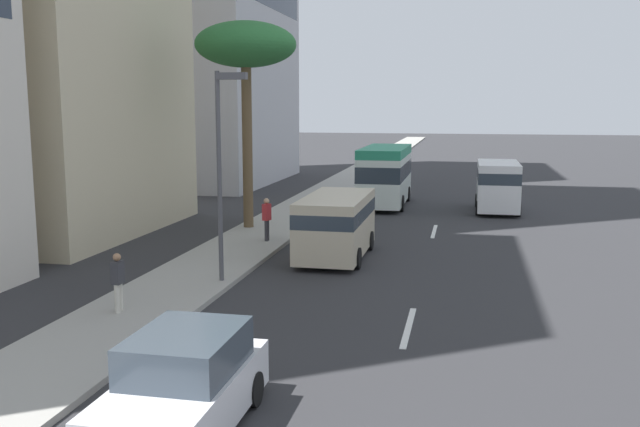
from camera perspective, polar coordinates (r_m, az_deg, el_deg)
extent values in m
plane|color=#2D2D30|center=(36.43, 9.82, 0.22)|extent=(198.00, 198.00, 0.00)
cube|color=#9E9B93|center=(37.33, -1.04, 0.67)|extent=(162.00, 3.04, 0.15)
cube|color=silver|center=(17.47, 7.29, -9.24)|extent=(3.20, 0.16, 0.01)
cube|color=silver|center=(30.47, 9.37, -1.46)|extent=(3.20, 0.16, 0.01)
cube|color=silver|center=(37.82, 5.37, 2.88)|extent=(6.75, 2.27, 2.48)
cube|color=#268C66|center=(37.69, 5.40, 5.11)|extent=(6.75, 2.27, 0.47)
cube|color=#28333D|center=(37.77, 5.38, 3.59)|extent=(6.76, 2.27, 0.83)
cylinder|color=black|center=(35.91, 6.69, 0.84)|extent=(0.84, 0.26, 0.84)
cylinder|color=black|center=(36.16, 3.29, 0.94)|extent=(0.84, 0.26, 0.84)
cylinder|color=black|center=(39.77, 7.22, 1.61)|extent=(0.84, 0.26, 0.84)
cylinder|color=black|center=(40.00, 4.14, 1.70)|extent=(0.84, 0.26, 0.84)
cube|color=beige|center=(24.73, 1.34, -0.88)|extent=(5.16, 2.09, 2.05)
cube|color=#2D3842|center=(24.66, 1.34, 0.15)|extent=(5.17, 2.10, 0.49)
cylinder|color=black|center=(23.24, 3.04, -3.69)|extent=(0.72, 0.24, 0.72)
cylinder|color=black|center=(23.62, -1.74, -3.48)|extent=(0.72, 0.24, 0.72)
cylinder|color=black|center=(26.24, 4.09, -2.24)|extent=(0.72, 0.24, 0.72)
cylinder|color=black|center=(26.58, -0.16, -2.08)|extent=(0.72, 0.24, 0.72)
cube|color=silver|center=(12.14, -11.20, -14.74)|extent=(4.01, 1.80, 0.83)
cube|color=#38424C|center=(12.04, -10.93, -11.08)|extent=(2.20, 1.65, 0.68)
cylinder|color=black|center=(13.05, -5.51, -14.18)|extent=(0.64, 0.22, 0.64)
cylinder|color=black|center=(13.61, -12.35, -13.36)|extent=(0.64, 0.22, 0.64)
cube|color=white|center=(36.61, 14.41, 2.27)|extent=(4.62, 2.02, 2.34)
cube|color=#2D3842|center=(36.55, 14.44, 3.08)|extent=(4.63, 2.03, 0.56)
cylinder|color=black|center=(38.07, 12.83, 1.05)|extent=(0.72, 0.24, 0.72)
cylinder|color=black|center=(38.16, 15.71, 0.95)|extent=(0.72, 0.24, 0.72)
cylinder|color=black|center=(35.33, 12.88, 0.44)|extent=(0.72, 0.24, 0.72)
cylinder|color=black|center=(35.42, 15.99, 0.34)|extent=(0.72, 0.24, 0.72)
cylinder|color=beige|center=(18.60, -16.34, -6.74)|extent=(0.14, 0.14, 0.75)
cylinder|color=beige|center=(18.74, -16.11, -6.61)|extent=(0.14, 0.14, 0.75)
cube|color=#333338|center=(18.51, -16.32, -4.67)|extent=(0.33, 0.24, 0.59)
sphere|color=#9E7251|center=(18.42, -16.37, -3.46)|extent=(0.20, 0.20, 0.20)
cylinder|color=#333338|center=(27.18, -4.44, -1.43)|extent=(0.14, 0.14, 0.82)
cylinder|color=#333338|center=(27.33, -4.35, -1.37)|extent=(0.14, 0.14, 0.82)
cube|color=red|center=(27.14, -4.41, 0.12)|extent=(0.38, 0.32, 0.65)
sphere|color=tan|center=(27.07, -4.42, 1.03)|extent=(0.22, 0.22, 0.22)
cylinder|color=brown|center=(30.11, -6.00, 5.64)|extent=(0.43, 0.43, 7.16)
ellipsoid|color=#2D7238|center=(30.16, -6.13, 13.67)|extent=(4.28, 4.28, 1.93)
cylinder|color=#4C4C51|center=(20.86, -8.28, 2.91)|extent=(0.14, 0.14, 6.26)
cube|color=#4C4C51|center=(20.61, -7.27, 11.16)|extent=(0.24, 0.90, 0.20)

